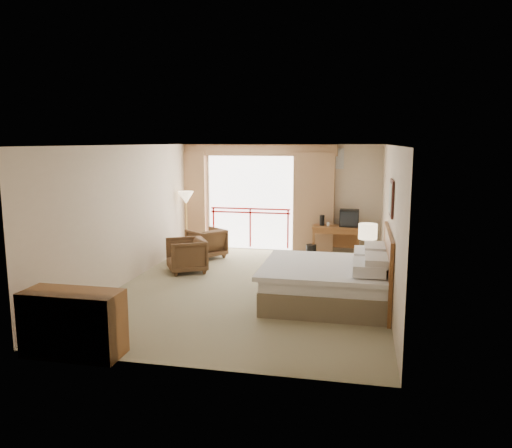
% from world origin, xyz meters
% --- Properties ---
extents(floor, '(7.00, 7.00, 0.00)m').
position_xyz_m(floor, '(0.00, 0.00, 0.00)').
color(floor, '#897F5C').
rests_on(floor, ground).
extents(ceiling, '(7.00, 7.00, 0.00)m').
position_xyz_m(ceiling, '(0.00, 0.00, 2.70)').
color(ceiling, white).
rests_on(ceiling, wall_back).
extents(wall_back, '(5.00, 0.00, 5.00)m').
position_xyz_m(wall_back, '(0.00, 3.50, 1.35)').
color(wall_back, beige).
rests_on(wall_back, ground).
extents(wall_front, '(5.00, 0.00, 5.00)m').
position_xyz_m(wall_front, '(0.00, -3.50, 1.35)').
color(wall_front, beige).
rests_on(wall_front, ground).
extents(wall_left, '(0.00, 7.00, 7.00)m').
position_xyz_m(wall_left, '(-2.50, 0.00, 1.35)').
color(wall_left, beige).
rests_on(wall_left, ground).
extents(wall_right, '(0.00, 7.00, 7.00)m').
position_xyz_m(wall_right, '(2.50, 0.00, 1.35)').
color(wall_right, beige).
rests_on(wall_right, ground).
extents(balcony_door, '(2.40, 0.00, 2.40)m').
position_xyz_m(balcony_door, '(-0.80, 3.48, 1.20)').
color(balcony_door, white).
rests_on(balcony_door, wall_back).
extents(balcony_railing, '(2.09, 0.03, 1.02)m').
position_xyz_m(balcony_railing, '(-0.80, 3.46, 0.81)').
color(balcony_railing, '#B9130F').
rests_on(balcony_railing, wall_back).
extents(curtain_left, '(1.00, 0.26, 2.50)m').
position_xyz_m(curtain_left, '(-2.45, 3.35, 1.25)').
color(curtain_left, '#926542').
rests_on(curtain_left, wall_back).
extents(curtain_right, '(1.00, 0.26, 2.50)m').
position_xyz_m(curtain_right, '(0.85, 3.35, 1.25)').
color(curtain_right, '#926542').
rests_on(curtain_right, wall_back).
extents(valance, '(4.40, 0.22, 0.28)m').
position_xyz_m(valance, '(-0.80, 3.38, 2.55)').
color(valance, '#926542').
rests_on(valance, wall_back).
extents(hvac_vent, '(0.50, 0.04, 0.50)m').
position_xyz_m(hvac_vent, '(1.30, 3.47, 2.35)').
color(hvac_vent, silver).
rests_on(hvac_vent, wall_back).
extents(bed, '(2.13, 2.06, 0.97)m').
position_xyz_m(bed, '(1.50, -0.60, 0.38)').
color(bed, brown).
rests_on(bed, floor).
extents(headboard, '(0.06, 2.10, 1.30)m').
position_xyz_m(headboard, '(2.46, -0.60, 0.65)').
color(headboard, brown).
rests_on(headboard, wall_right).
extents(framed_art, '(0.04, 0.72, 0.60)m').
position_xyz_m(framed_art, '(2.47, -0.60, 1.85)').
color(framed_art, black).
rests_on(framed_art, wall_right).
extents(nightstand, '(0.40, 0.47, 0.56)m').
position_xyz_m(nightstand, '(2.14, 0.57, 0.28)').
color(nightstand, brown).
rests_on(nightstand, floor).
extents(table_lamp, '(0.36, 0.36, 0.63)m').
position_xyz_m(table_lamp, '(2.14, 0.62, 1.05)').
color(table_lamp, tan).
rests_on(table_lamp, nightstand).
extents(phone, '(0.20, 0.17, 0.08)m').
position_xyz_m(phone, '(2.09, 0.42, 0.61)').
color(phone, black).
rests_on(phone, nightstand).
extents(desk, '(1.14, 0.55, 0.75)m').
position_xyz_m(desk, '(1.43, 3.09, 0.58)').
color(desk, brown).
rests_on(desk, floor).
extents(tv, '(0.45, 0.36, 0.41)m').
position_xyz_m(tv, '(1.73, 3.03, 0.95)').
color(tv, black).
rests_on(tv, desk).
extents(coffee_maker, '(0.15, 0.15, 0.26)m').
position_xyz_m(coffee_maker, '(1.08, 3.04, 0.87)').
color(coffee_maker, black).
rests_on(coffee_maker, desk).
extents(cup, '(0.08, 0.08, 0.09)m').
position_xyz_m(cup, '(1.23, 2.99, 0.79)').
color(cup, white).
rests_on(cup, desk).
extents(wastebasket, '(0.32, 0.32, 0.32)m').
position_xyz_m(wastebasket, '(0.86, 2.76, 0.16)').
color(wastebasket, black).
rests_on(wastebasket, floor).
extents(armchair_far, '(1.07, 1.07, 0.71)m').
position_xyz_m(armchair_far, '(-1.61, 2.25, 0.00)').
color(armchair_far, '#472F1D').
rests_on(armchair_far, floor).
extents(armchair_near, '(1.08, 1.07, 0.72)m').
position_xyz_m(armchair_near, '(-1.62, 0.87, 0.00)').
color(armchair_near, '#472F1D').
rests_on(armchair_near, floor).
extents(side_table, '(0.48, 0.48, 0.52)m').
position_xyz_m(side_table, '(-1.93, 1.66, 0.36)').
color(side_table, black).
rests_on(side_table, floor).
extents(book, '(0.22, 0.26, 0.02)m').
position_xyz_m(book, '(-1.93, 1.66, 0.53)').
color(book, white).
rests_on(book, side_table).
extents(floor_lamp, '(0.39, 0.39, 1.54)m').
position_xyz_m(floor_lamp, '(-2.28, 2.73, 1.33)').
color(floor_lamp, tan).
rests_on(floor_lamp, floor).
extents(dresser, '(1.29, 0.55, 0.86)m').
position_xyz_m(dresser, '(-1.63, -3.45, 0.43)').
color(dresser, brown).
rests_on(dresser, floor).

